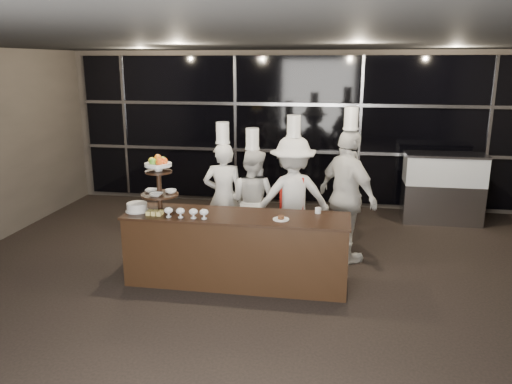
% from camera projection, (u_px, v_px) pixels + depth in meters
% --- Properties ---
extents(room, '(10.00, 10.00, 10.00)m').
position_uv_depth(room, '(252.00, 196.00, 4.92)').
color(room, black).
rests_on(room, ground).
extents(window_wall, '(8.60, 0.10, 2.80)m').
position_uv_depth(window_wall, '(296.00, 130.00, 9.62)').
color(window_wall, black).
rests_on(window_wall, ground).
extents(buffet_counter, '(2.84, 0.74, 0.92)m').
position_uv_depth(buffet_counter, '(237.00, 249.00, 6.38)').
color(buffet_counter, black).
rests_on(buffet_counter, ground).
extents(display_stand, '(0.48, 0.48, 0.74)m').
position_uv_depth(display_stand, '(159.00, 180.00, 6.32)').
color(display_stand, black).
rests_on(display_stand, buffet_counter).
extents(compotes, '(0.57, 0.11, 0.12)m').
position_uv_depth(compotes, '(186.00, 212.00, 6.13)').
color(compotes, silver).
rests_on(compotes, buffet_counter).
extents(layer_cake, '(0.30, 0.30, 0.11)m').
position_uv_depth(layer_cake, '(137.00, 207.00, 6.42)').
color(layer_cake, white).
rests_on(layer_cake, buffet_counter).
extents(pastry_squares, '(0.20, 0.13, 0.05)m').
position_uv_depth(pastry_squares, '(155.00, 213.00, 6.27)').
color(pastry_squares, '#D6C468').
rests_on(pastry_squares, buffet_counter).
extents(small_plate, '(0.20, 0.20, 0.05)m').
position_uv_depth(small_plate, '(281.00, 219.00, 6.08)').
color(small_plate, white).
rests_on(small_plate, buffet_counter).
extents(chef_cup, '(0.08, 0.08, 0.07)m').
position_uv_depth(chef_cup, '(318.00, 210.00, 6.34)').
color(chef_cup, white).
rests_on(chef_cup, buffet_counter).
extents(display_case, '(1.37, 0.60, 1.24)m').
position_uv_depth(display_case, '(443.00, 184.00, 8.80)').
color(display_case, '#A5A5AA').
rests_on(display_case, ground).
extents(chef_a, '(0.65, 0.48, 1.95)m').
position_uv_depth(chef_a, '(224.00, 196.00, 7.42)').
color(chef_a, silver).
rests_on(chef_a, ground).
extents(chef_b, '(0.91, 0.80, 1.87)m').
position_uv_depth(chef_b, '(252.00, 200.00, 7.39)').
color(chef_b, silver).
rests_on(chef_b, ground).
extents(chef_c, '(1.29, 0.97, 2.07)m').
position_uv_depth(chef_c, '(292.00, 197.00, 7.19)').
color(chef_c, silver).
rests_on(chef_c, ground).
extents(chef_d, '(1.08, 1.15, 2.21)m').
position_uv_depth(chef_d, '(347.00, 196.00, 6.98)').
color(chef_d, silver).
rests_on(chef_d, ground).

